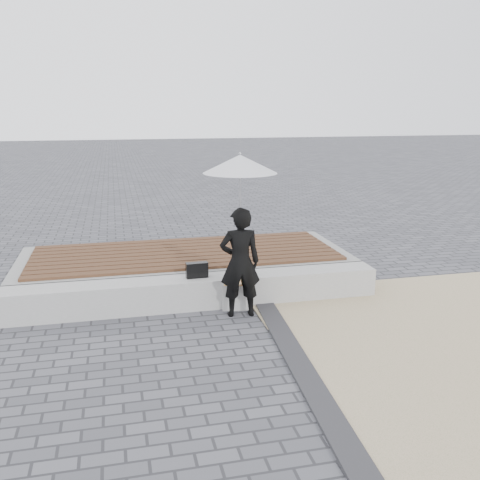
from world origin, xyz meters
name	(u,v)px	position (x,y,z in m)	size (l,w,h in m)	color
ground	(221,358)	(0.00, 0.00, 0.00)	(80.00, 80.00, 0.00)	#515157
edging_band	(303,370)	(0.75, -0.50, 0.02)	(0.25, 5.20, 0.04)	#2C2C2F
seating_ledge	(197,292)	(0.00, 1.60, 0.20)	(5.00, 0.45, 0.40)	#AEADA9
timber_platform	(186,266)	(0.00, 2.80, 0.20)	(5.00, 2.00, 0.40)	gray
timber_decking	(185,253)	(0.00, 2.80, 0.42)	(4.60, 1.80, 0.04)	#52301D
woman	(240,262)	(0.48, 1.14, 0.71)	(0.52, 0.34, 1.42)	black
parasol	(240,164)	(0.48, 1.14, 1.95)	(0.91, 0.91, 1.16)	#B2B2B7
handbag	(197,270)	(0.00, 1.60, 0.50)	(0.29, 0.10, 0.21)	black
canvas_tote	(236,295)	(0.48, 1.36, 0.19)	(0.36, 0.15, 0.38)	beige
magazine	(237,283)	(0.48, 1.31, 0.39)	(0.33, 0.24, 0.01)	#D8513A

